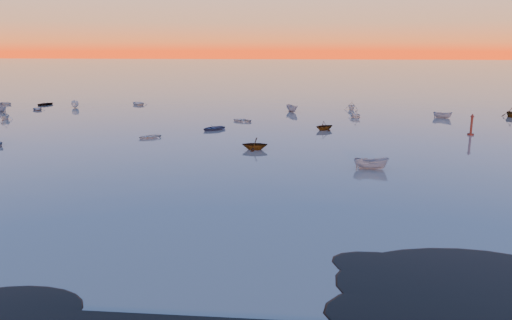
# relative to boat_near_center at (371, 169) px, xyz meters

# --- Properties ---
(ground) EXTENTS (600.00, 600.00, 0.00)m
(ground) POSITION_rel_boat_near_center_xyz_m (-11.10, 71.95, 0.00)
(ground) COLOR #6C625A
(ground) RESTS_ON ground
(mud_lobes) EXTENTS (140.00, 6.00, 0.07)m
(mud_lobes) POSITION_rel_boat_near_center_xyz_m (-11.10, -29.05, 0.01)
(mud_lobes) COLOR black
(mud_lobes) RESTS_ON ground
(moored_fleet) EXTENTS (124.00, 58.00, 1.20)m
(moored_fleet) POSITION_rel_boat_near_center_xyz_m (-11.10, 24.95, 0.00)
(moored_fleet) COLOR silver
(moored_fleet) RESTS_ON ground
(boat_near_center) EXTENTS (1.80, 3.77, 1.27)m
(boat_near_center) POSITION_rel_boat_near_center_xyz_m (0.00, 0.00, 0.00)
(boat_near_center) COLOR gray
(boat_near_center) RESTS_ON ground
(channel_marker) EXTENTS (0.92, 0.92, 3.27)m
(channel_marker) POSITION_rel_boat_near_center_xyz_m (17.36, 22.03, 1.29)
(channel_marker) COLOR #49170F
(channel_marker) RESTS_ON ground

